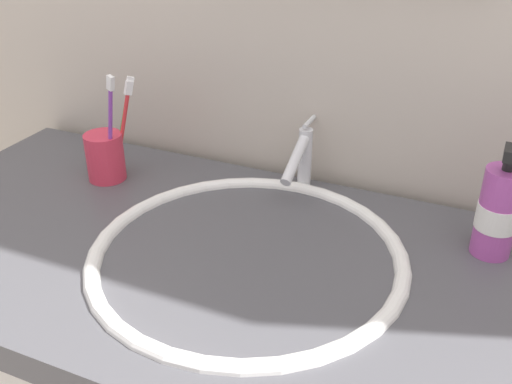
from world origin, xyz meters
TOP-DOWN VIEW (x-y plane):
  - sink_basin at (-0.03, 0.01)m, footprint 0.46×0.46m
  - faucet at (-0.03, 0.23)m, footprint 0.02×0.14m
  - toothbrush_cup at (-0.36, 0.13)m, footprint 0.07×0.07m
  - toothbrush_green at (-0.34, 0.16)m, footprint 0.04×0.05m
  - toothbrush_red at (-0.33, 0.16)m, footprint 0.04×0.05m
  - toothbrush_purple at (-0.33, 0.12)m, footprint 0.05×0.02m
  - soap_dispenser at (0.29, 0.16)m, footprint 0.06×0.06m

SIDE VIEW (x-z plane):
  - sink_basin at x=-0.03m, z-range 0.75..0.88m
  - toothbrush_cup at x=-0.36m, z-range 0.86..0.95m
  - faucet at x=-0.03m, z-range 0.87..0.98m
  - soap_dispenser at x=0.29m, z-range 0.85..1.02m
  - toothbrush_red at x=-0.33m, z-range 0.88..1.05m
  - toothbrush_green at x=-0.34m, z-range 0.88..1.06m
  - toothbrush_purple at x=-0.33m, z-range 0.88..1.08m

